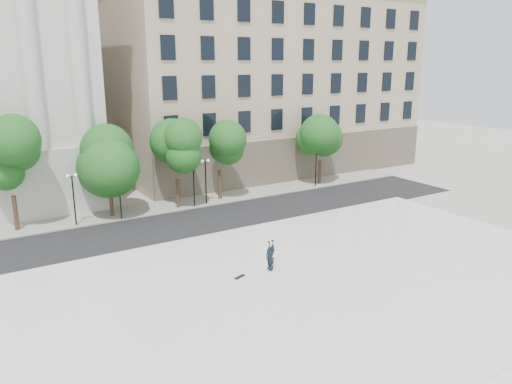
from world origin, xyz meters
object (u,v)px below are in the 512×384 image
(person_lying, at_px, (270,266))
(skateboard, at_px, (240,277))
(traffic_light_west, at_px, (119,177))
(traffic_light_east, at_px, (193,168))

(person_lying, distance_m, skateboard, 2.17)
(skateboard, bearing_deg, traffic_light_west, 78.77)
(skateboard, bearing_deg, traffic_light_east, 55.25)
(traffic_light_east, height_order, person_lying, traffic_light_east)
(person_lying, bearing_deg, traffic_light_east, 67.13)
(traffic_light_west, bearing_deg, person_lying, -75.01)
(traffic_light_east, bearing_deg, person_lying, -98.43)
(traffic_light_west, relative_size, skateboard, 5.51)
(traffic_light_west, xyz_separation_m, person_lying, (4.40, -16.41, -3.05))
(traffic_light_west, relative_size, person_lying, 2.17)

